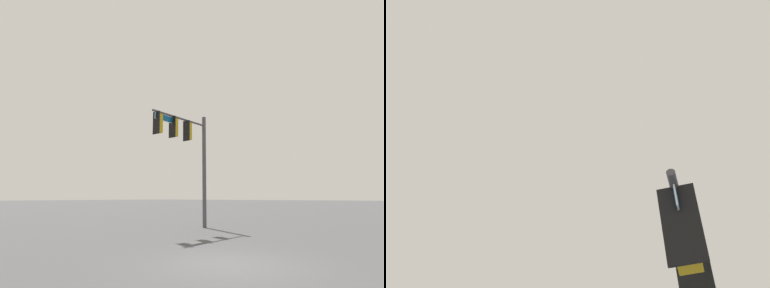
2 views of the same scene
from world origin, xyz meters
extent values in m
plane|color=#474749|center=(0.00, 0.00, 0.00)|extent=(400.00, 400.00, 0.00)
cylinder|color=#47474C|center=(-8.19, -6.85, 3.66)|extent=(0.26, 0.26, 7.32)
cylinder|color=#47474C|center=(-5.78, -6.85, 6.72)|extent=(4.81, 0.14, 0.13)
cube|color=black|center=(-6.31, -6.85, 6.05)|extent=(0.03, 0.52, 1.30)
cube|color=#B79314|center=(-6.50, -6.85, 6.05)|extent=(0.36, 0.32, 1.10)
cylinder|color=#B79314|center=(-6.50, -6.85, 6.66)|extent=(0.04, 0.04, 0.12)
cylinder|color=#340503|center=(-6.70, -6.85, 6.38)|extent=(0.03, 0.22, 0.22)
cylinder|color=#392D05|center=(-6.70, -6.85, 6.05)|extent=(0.03, 0.22, 0.22)
cylinder|color=green|center=(-6.70, -6.85, 5.72)|extent=(0.03, 0.22, 0.22)
cube|color=black|center=(-4.99, -6.84, 6.05)|extent=(0.03, 0.52, 1.30)
cube|color=#B79314|center=(-5.18, -6.84, 6.05)|extent=(0.36, 0.32, 1.10)
cylinder|color=#B79314|center=(-5.18, -6.84, 6.66)|extent=(0.04, 0.04, 0.12)
cylinder|color=#340503|center=(-5.38, -6.85, 6.38)|extent=(0.03, 0.22, 0.22)
cylinder|color=#392D05|center=(-5.38, -6.85, 6.05)|extent=(0.03, 0.22, 0.22)
cylinder|color=green|center=(-5.38, -6.85, 5.72)|extent=(0.03, 0.22, 0.22)
cube|color=black|center=(-3.66, -6.84, 6.05)|extent=(0.03, 0.52, 1.30)
cube|color=#B79314|center=(-3.85, -6.84, 6.05)|extent=(0.36, 0.32, 1.10)
cylinder|color=#B79314|center=(-3.85, -6.84, 6.66)|extent=(0.04, 0.04, 0.12)
cylinder|color=#340503|center=(-4.05, -6.84, 6.38)|extent=(0.03, 0.22, 0.22)
cylinder|color=#392D05|center=(-4.05, -6.84, 6.05)|extent=(0.03, 0.22, 0.22)
cylinder|color=green|center=(-4.05, -6.84, 5.72)|extent=(0.03, 0.22, 0.22)
cube|color=#0A4C7F|center=(-4.42, -6.84, 6.46)|extent=(1.69, 0.04, 0.33)
cube|color=white|center=(-4.42, -6.84, 6.46)|extent=(1.75, 0.03, 0.39)
camera|label=1|loc=(7.80, 4.90, 1.92)|focal=28.00mm
camera|label=2|loc=(1.97, -6.59, 1.53)|focal=50.00mm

